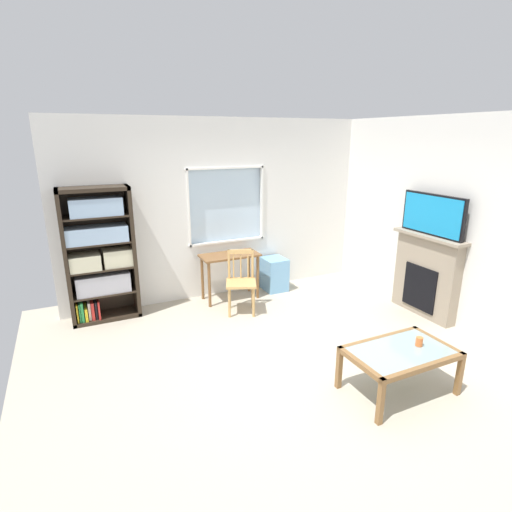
# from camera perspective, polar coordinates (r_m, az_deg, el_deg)

# --- Properties ---
(ground) EXTENTS (5.81, 5.68, 0.02)m
(ground) POSITION_cam_1_polar(r_m,az_deg,el_deg) (4.79, 5.20, -14.47)
(ground) COLOR #B2A893
(wall_back_with_window) EXTENTS (4.81, 0.15, 2.73)m
(wall_back_with_window) POSITION_cam_1_polar(r_m,az_deg,el_deg) (6.32, -5.39, 6.54)
(wall_back_with_window) COLOR silver
(wall_back_with_window) RESTS_ON ground
(wall_right) EXTENTS (0.12, 4.88, 2.73)m
(wall_right) POSITION_cam_1_polar(r_m,az_deg,el_deg) (5.89, 26.83, 4.11)
(wall_right) COLOR silver
(wall_right) RESTS_ON ground
(bookshelf) EXTENTS (0.90, 0.38, 1.83)m
(bookshelf) POSITION_cam_1_polar(r_m,az_deg,el_deg) (5.82, -21.29, 0.40)
(bookshelf) COLOR #2D2319
(bookshelf) RESTS_ON ground
(desk_under_window) EXTENTS (0.89, 0.43, 0.72)m
(desk_under_window) POSITION_cam_1_polar(r_m,az_deg,el_deg) (6.20, -3.72, -0.92)
(desk_under_window) COLOR brown
(desk_under_window) RESTS_ON ground
(wooden_chair) EXTENTS (0.54, 0.53, 0.90)m
(wooden_chair) POSITION_cam_1_polar(r_m,az_deg,el_deg) (5.77, -2.13, -3.59)
(wooden_chair) COLOR tan
(wooden_chair) RESTS_ON ground
(plastic_drawer_unit) EXTENTS (0.35, 0.40, 0.54)m
(plastic_drawer_unit) POSITION_cam_1_polar(r_m,az_deg,el_deg) (6.66, 2.61, -2.56)
(plastic_drawer_unit) COLOR #72ADDB
(plastic_drawer_unit) RESTS_ON ground
(fireplace) EXTENTS (0.26, 1.10, 1.17)m
(fireplace) POSITION_cam_1_polar(r_m,az_deg,el_deg) (6.14, 22.88, -2.49)
(fireplace) COLOR gray
(fireplace) RESTS_ON ground
(tv) EXTENTS (0.06, 0.99, 0.56)m
(tv) POSITION_cam_1_polar(r_m,az_deg,el_deg) (5.92, 23.70, 5.36)
(tv) COLOR black
(tv) RESTS_ON fireplace
(coffee_table) EXTENTS (1.05, 0.65, 0.46)m
(coffee_table) POSITION_cam_1_polar(r_m,az_deg,el_deg) (4.30, 19.73, -13.14)
(coffee_table) COLOR #8C9E99
(coffee_table) RESTS_ON ground
(sippy_cup) EXTENTS (0.07, 0.07, 0.09)m
(sippy_cup) POSITION_cam_1_polar(r_m,az_deg,el_deg) (4.40, 22.08, -11.14)
(sippy_cup) COLOR orange
(sippy_cup) RESTS_ON coffee_table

